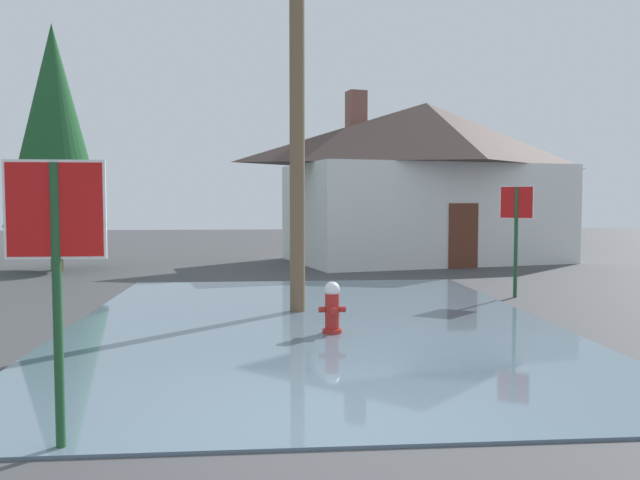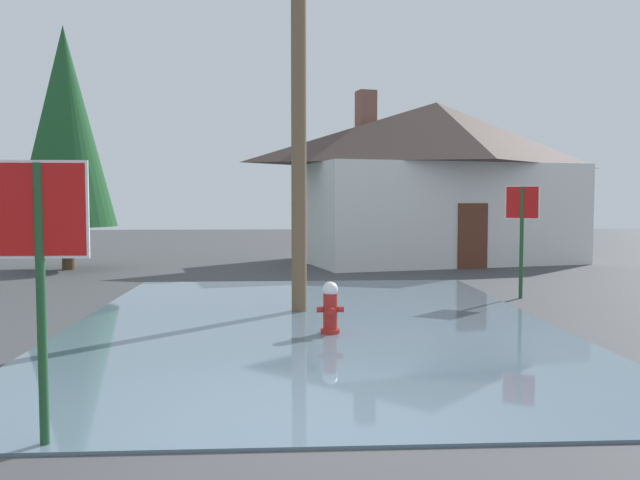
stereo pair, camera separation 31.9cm
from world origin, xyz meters
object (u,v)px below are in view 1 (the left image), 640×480
stop_sign_near (56,242)px  house (425,179)px  fire_hydrant (332,309)px  stop_sign_far (516,218)px  pine_tree_tall_left (54,126)px  utility_pole (297,94)px

stop_sign_near → house: bearing=66.3°
fire_hydrant → house: (4.46, 11.98, 2.39)m
stop_sign_far → house: 8.49m
stop_sign_far → pine_tree_tall_left: pine_tree_tall_left is taller
stop_sign_near → stop_sign_far: (7.11, 8.02, -0.05)m
stop_sign_near → pine_tree_tall_left: size_ratio=0.34×
stop_sign_near → fire_hydrant: (2.76, 4.46, -1.35)m
fire_hydrant → stop_sign_near: bearing=-121.8°
stop_sign_far → pine_tree_tall_left: size_ratio=0.33×
fire_hydrant → stop_sign_far: stop_sign_far is taller
utility_pole → pine_tree_tall_left: (-6.80, 7.91, 0.24)m
utility_pole → stop_sign_far: bearing=17.5°
stop_sign_near → pine_tree_tall_left: bearing=107.2°
pine_tree_tall_left → fire_hydrant: bearing=-54.0°
stop_sign_near → stop_sign_far: bearing=48.4°
stop_sign_far → fire_hydrant: bearing=-140.7°
fire_hydrant → stop_sign_far: bearing=39.3°
stop_sign_far → house: size_ratio=0.23×
fire_hydrant → utility_pole: (-0.44, 2.05, 3.62)m
utility_pole → stop_sign_near: bearing=-109.7°
pine_tree_tall_left → stop_sign_far: bearing=-28.9°
fire_hydrant → pine_tree_tall_left: size_ratio=0.12×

